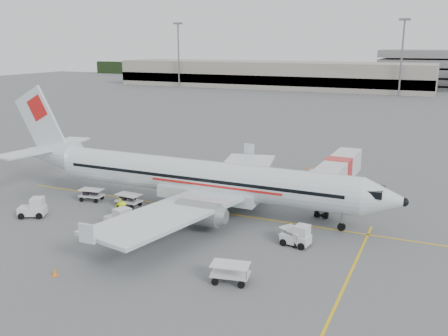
{
  "coord_description": "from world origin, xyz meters",
  "views": [
    {
      "loc": [
        19.03,
        -40.16,
        15.45
      ],
      "look_at": [
        0.0,
        2.0,
        3.8
      ],
      "focal_mm": 40.0,
      "sensor_mm": 36.0,
      "label": 1
    }
  ],
  "objects_px": {
    "tug_mid": "(119,218)",
    "jet_bridge": "(337,179)",
    "belt_loader": "(175,201)",
    "tug_aft": "(32,207)",
    "tug_fore": "(296,235)",
    "aircraft": "(201,154)"
  },
  "relations": [
    {
      "from": "belt_loader",
      "to": "tug_aft",
      "type": "height_order",
      "value": "belt_loader"
    },
    {
      "from": "aircraft",
      "to": "tug_fore",
      "type": "height_order",
      "value": "aircraft"
    },
    {
      "from": "jet_bridge",
      "to": "tug_fore",
      "type": "bearing_deg",
      "value": -90.87
    },
    {
      "from": "aircraft",
      "to": "tug_mid",
      "type": "relative_size",
      "value": 16.04
    },
    {
      "from": "jet_bridge",
      "to": "tug_aft",
      "type": "relative_size",
      "value": 6.93
    },
    {
      "from": "tug_mid",
      "to": "jet_bridge",
      "type": "bearing_deg",
      "value": 63.25
    },
    {
      "from": "tug_fore",
      "to": "jet_bridge",
      "type": "bearing_deg",
      "value": 95.65
    },
    {
      "from": "jet_bridge",
      "to": "tug_fore",
      "type": "height_order",
      "value": "jet_bridge"
    },
    {
      "from": "belt_loader",
      "to": "tug_fore",
      "type": "relative_size",
      "value": 1.99
    },
    {
      "from": "tug_fore",
      "to": "tug_aft",
      "type": "xyz_separation_m",
      "value": [
        -23.77,
        -3.49,
        0.04
      ]
    },
    {
      "from": "jet_bridge",
      "to": "belt_loader",
      "type": "distance_m",
      "value": 16.52
    },
    {
      "from": "tug_mid",
      "to": "tug_aft",
      "type": "relative_size",
      "value": 1.05
    },
    {
      "from": "aircraft",
      "to": "tug_aft",
      "type": "distance_m",
      "value": 16.09
    },
    {
      "from": "aircraft",
      "to": "belt_loader",
      "type": "relative_size",
      "value": 8.84
    },
    {
      "from": "tug_mid",
      "to": "tug_aft",
      "type": "height_order",
      "value": "tug_mid"
    },
    {
      "from": "aircraft",
      "to": "tug_aft",
      "type": "height_order",
      "value": "aircraft"
    },
    {
      "from": "aircraft",
      "to": "tug_mid",
      "type": "distance_m",
      "value": 9.51
    },
    {
      "from": "tug_mid",
      "to": "tug_aft",
      "type": "xyz_separation_m",
      "value": [
        -8.94,
        -0.82,
        -0.04
      ]
    },
    {
      "from": "tug_fore",
      "to": "tug_mid",
      "type": "relative_size",
      "value": 0.91
    },
    {
      "from": "tug_fore",
      "to": "tug_mid",
      "type": "bearing_deg",
      "value": -162.13
    },
    {
      "from": "belt_loader",
      "to": "tug_mid",
      "type": "relative_size",
      "value": 1.81
    },
    {
      "from": "belt_loader",
      "to": "tug_mid",
      "type": "height_order",
      "value": "belt_loader"
    }
  ]
}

